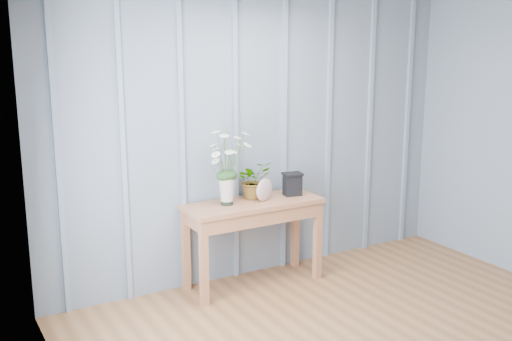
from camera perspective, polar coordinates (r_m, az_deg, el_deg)
room_shell at (r=4.16m, az=9.84°, el=10.62°), size 4.00×4.50×2.50m
sideboard at (r=5.14m, az=-0.28°, el=-4.19°), size 1.20×0.45×0.75m
daisy_vase at (r=4.92m, az=-2.82°, el=1.25°), size 0.45×0.35×0.64m
spider_plant at (r=5.18m, az=-0.23°, el=-0.89°), size 0.30×0.26×0.33m
felt_disc_vessel at (r=5.10m, az=0.81°, el=-1.85°), size 0.20×0.11×0.20m
carved_box at (r=5.29m, az=3.49°, el=-1.28°), size 0.19×0.16×0.20m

